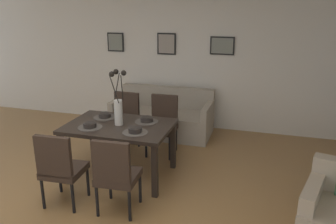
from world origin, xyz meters
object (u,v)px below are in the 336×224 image
Objects in this scene: centerpiece_vase at (118,104)px; bowl_far_right at (147,119)px; bowl_near_right at (105,115)px; framed_picture_center at (167,44)px; dining_chair_far_right at (163,122)px; bowl_far_left at (135,129)px; dining_chair_near_left at (60,166)px; bowl_near_left at (90,125)px; framed_picture_left at (116,42)px; sofa at (163,118)px; dining_chair_near_right at (124,118)px; framed_picture_right at (222,46)px; dining_table at (119,131)px; dining_chair_far_left at (116,172)px.

centerpiece_vase is 4.32× the size of bowl_far_right.
bowl_near_right is 0.43× the size of framed_picture_center.
dining_chair_far_right is 2.33× the size of framed_picture_center.
bowl_near_right is at bearing 146.06° from bowl_far_left.
bowl_far_right is (0.65, 1.12, 0.27)m from dining_chair_near_left.
bowl_near_left is 1.00× the size of bowl_far_left.
framed_picture_left is at bearing 119.07° from bowl_far_left.
sofa is (0.39, 1.94, -0.50)m from bowl_near_left.
sofa is at bearing 98.92° from bowl_far_right.
sofa is at bearing 75.50° from bowl_near_right.
dining_chair_far_right reaches higher than sofa.
dining_chair_near_right is at bearing 133.34° from bowl_far_right.
dining_chair_far_right is (0.67, 1.80, 0.00)m from dining_chair_near_left.
dining_chair_far_right is 1.72m from framed_picture_center.
centerpiece_vase reaches higher than bowl_far_left.
bowl_near_left is at bearing 180.00° from bowl_far_left.
bowl_near_right is at bearing -123.97° from framed_picture_right.
centerpiece_vase is at bearing -70.29° from dining_chair_near_right.
dining_table is 2.60m from framed_picture_left.
bowl_far_right is (0.63, -0.67, 0.27)m from dining_chair_near_right.
framed_picture_right is at bearing 26.80° from sofa.
centerpiece_vase is at bearing 145.82° from bowl_far_left.
dining_chair_near_left is at bearing -96.14° from framed_picture_center.
centerpiece_vase is (0.00, 0.00, 0.37)m from dining_table.
dining_chair_far_right is at bearing 59.74° from bowl_near_left.
framed_picture_right is at bearing 44.74° from dining_chair_near_right.
dining_chair_near_left is at bearing -77.39° from framed_picture_left.
bowl_near_left is (-0.32, -0.21, 0.13)m from dining_table.
framed_picture_left is (-1.37, 3.07, 1.06)m from dining_chair_far_left.
dining_table is 1.52× the size of dining_chair_near_left.
dining_table is at bearing -90.00° from framed_picture_center.
bowl_near_left is 0.63m from bowl_far_left.
bowl_far_left is 1.00× the size of bowl_far_right.
bowl_near_right is at bearing -104.50° from sofa.
framed_picture_right is at bearing -0.00° from framed_picture_left.
framed_picture_right reaches higher than bowl_far_right.
dining_chair_near_right is at bearing 109.63° from dining_table.
centerpiece_vase reaches higher than sofa.
framed_picture_left is 0.83× the size of framed_picture_right.
bowl_far_right reaches higher than dining_table.
dining_chair_near_left is 2.57× the size of framed_picture_left.
dining_chair_near_right is 1.00× the size of dining_chair_far_right.
sofa reaches higher than dining_table.
bowl_near_right is 1.00× the size of bowl_far_left.
framed_picture_right is at bearing 64.98° from dining_table.
bowl_near_left reaches higher than dining_table.
dining_chair_near_right is 0.52× the size of sofa.
centerpiece_vase is at bearing -92.52° from sofa.
framed_picture_right is at bearing 64.99° from centerpiece_vase.
framed_picture_left is at bearing 136.05° from dining_chair_far_right.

